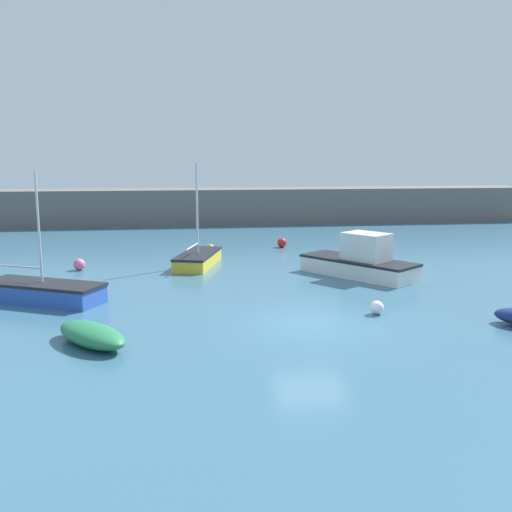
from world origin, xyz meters
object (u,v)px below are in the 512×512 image
(sailboat_short_mast, at_px, (43,292))
(mooring_buoy_white, at_px, (377,308))
(rowboat_blue_near, at_px, (92,335))
(cabin_cruiser_white, at_px, (361,261))
(sailboat_tall_mast, at_px, (198,258))
(mooring_buoy_yellow, at_px, (211,248))
(mooring_buoy_pink, at_px, (79,264))
(mooring_buoy_red, at_px, (282,243))

(sailboat_short_mast, bearing_deg, mooring_buoy_white, 10.66)
(rowboat_blue_near, bearing_deg, cabin_cruiser_white, 89.07)
(sailboat_tall_mast, bearing_deg, mooring_buoy_white, -132.96)
(sailboat_short_mast, xyz_separation_m, mooring_buoy_yellow, (7.24, 11.45, -0.21))
(sailboat_short_mast, height_order, rowboat_blue_near, sailboat_short_mast)
(rowboat_blue_near, bearing_deg, sailboat_short_mast, 167.05)
(mooring_buoy_pink, bearing_deg, sailboat_tall_mast, 3.78)
(mooring_buoy_pink, distance_m, mooring_buoy_white, 15.60)
(sailboat_short_mast, xyz_separation_m, mooring_buoy_red, (11.77, 12.22, -0.12))
(cabin_cruiser_white, relative_size, rowboat_blue_near, 1.79)
(rowboat_blue_near, height_order, mooring_buoy_red, rowboat_blue_near)
(sailboat_short_mast, relative_size, mooring_buoy_pink, 8.76)
(sailboat_short_mast, bearing_deg, mooring_buoy_red, 72.39)
(rowboat_blue_near, bearing_deg, mooring_buoy_red, 114.53)
(sailboat_tall_mast, height_order, mooring_buoy_white, sailboat_tall_mast)
(cabin_cruiser_white, height_order, rowboat_blue_near, cabin_cruiser_white)
(sailboat_tall_mast, bearing_deg, mooring_buoy_pink, 109.84)
(rowboat_blue_near, xyz_separation_m, mooring_buoy_red, (9.08, 17.84, -0.03))
(mooring_buoy_yellow, distance_m, mooring_buoy_red, 4.60)
(mooring_buoy_pink, height_order, mooring_buoy_red, mooring_buoy_pink)
(sailboat_tall_mast, xyz_separation_m, mooring_buoy_yellow, (0.92, 4.71, -0.18))
(mooring_buoy_pink, xyz_separation_m, mooring_buoy_red, (11.43, 5.88, -0.00))
(cabin_cruiser_white, distance_m, mooring_buoy_red, 9.46)
(sailboat_short_mast, distance_m, sailboat_tall_mast, 9.23)
(sailboat_short_mast, xyz_separation_m, rowboat_blue_near, (2.68, -5.62, -0.09))
(rowboat_blue_near, bearing_deg, mooring_buoy_pink, 152.61)
(mooring_buoy_white, bearing_deg, mooring_buoy_pink, 140.94)
(mooring_buoy_pink, height_order, mooring_buoy_white, mooring_buoy_pink)
(cabin_cruiser_white, height_order, mooring_buoy_yellow, cabin_cruiser_white)
(sailboat_short_mast, bearing_deg, cabin_cruiser_white, 38.57)
(sailboat_tall_mast, bearing_deg, sailboat_short_mast, 152.94)
(sailboat_short_mast, distance_m, mooring_buoy_white, 12.93)
(sailboat_short_mast, bearing_deg, sailboat_tall_mast, 73.18)
(sailboat_short_mast, height_order, cabin_cruiser_white, sailboat_short_mast)
(cabin_cruiser_white, bearing_deg, rowboat_blue_near, 90.79)
(rowboat_blue_near, distance_m, mooring_buoy_red, 20.02)
(sailboat_tall_mast, height_order, mooring_buoy_red, sailboat_tall_mast)
(mooring_buoy_red, height_order, mooring_buoy_white, mooring_buoy_red)
(sailboat_tall_mast, bearing_deg, cabin_cruiser_white, -99.93)
(mooring_buoy_pink, bearing_deg, mooring_buoy_yellow, 36.51)
(cabin_cruiser_white, bearing_deg, mooring_buoy_yellow, 1.68)
(mooring_buoy_yellow, relative_size, mooring_buoy_white, 0.80)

